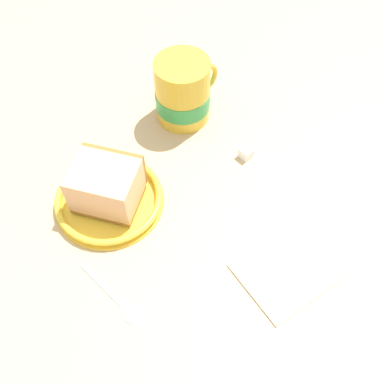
% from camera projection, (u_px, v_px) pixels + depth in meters
% --- Properties ---
extents(ground_plane, '(1.43, 1.43, 0.02)m').
position_uv_depth(ground_plane, '(165.00, 209.00, 0.64)').
color(ground_plane, tan).
extents(small_plate, '(0.15, 0.15, 0.02)m').
position_uv_depth(small_plate, '(109.00, 199.00, 0.63)').
color(small_plate, yellow).
rests_on(small_plate, ground_plane).
extents(cake_slice, '(0.11, 0.11, 0.06)m').
position_uv_depth(cake_slice, '(106.00, 185.00, 0.60)').
color(cake_slice, '#9E662D').
rests_on(cake_slice, small_plate).
extents(tea_mug, '(0.11, 0.09, 0.11)m').
position_uv_depth(tea_mug, '(183.00, 92.00, 0.69)').
color(tea_mug, gold).
rests_on(tea_mug, ground_plane).
extents(teaspoon, '(0.05, 0.11, 0.01)m').
position_uv_depth(teaspoon, '(121.00, 305.00, 0.55)').
color(teaspoon, silver).
rests_on(teaspoon, ground_plane).
extents(folded_napkin, '(0.14, 0.12, 0.01)m').
position_uv_depth(folded_napkin, '(289.00, 268.00, 0.57)').
color(folded_napkin, beige).
rests_on(folded_napkin, ground_plane).
extents(sugar_cube, '(0.02, 0.02, 0.02)m').
position_uv_depth(sugar_cube, '(246.00, 153.00, 0.67)').
color(sugar_cube, white).
rests_on(sugar_cube, ground_plane).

